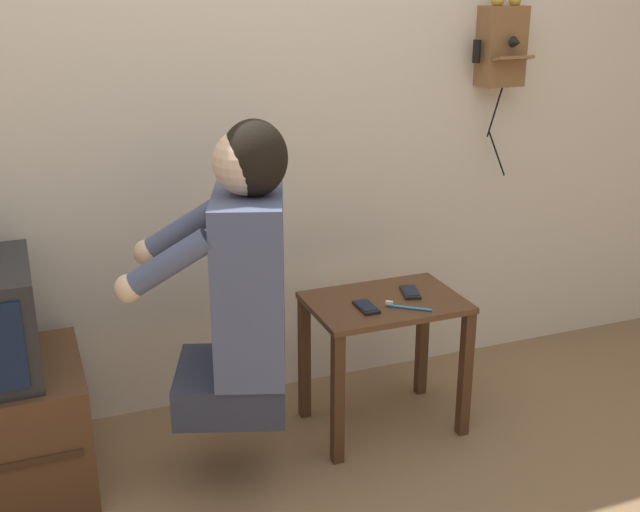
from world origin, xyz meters
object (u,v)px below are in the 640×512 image
object	(u,v)px
wall_phone_antique	(502,45)
toothbrush	(405,307)
cell_phone_held	(366,307)
cell_phone_spare	(410,292)
person	(242,278)

from	to	relation	value
wall_phone_antique	toothbrush	xyz separation A→B (m)	(-0.64, -0.48, -0.85)
cell_phone_held	cell_phone_spare	xyz separation A→B (m)	(0.21, 0.07, 0.00)
wall_phone_antique	toothbrush	distance (m)	1.17
person	cell_phone_held	distance (m)	0.53
person	cell_phone_spare	xyz separation A→B (m)	(0.69, 0.15, -0.21)
wall_phone_antique	toothbrush	size ratio (longest dim) A/B	5.24
wall_phone_antique	cell_phone_spare	bearing A→B (deg)	-147.28
cell_phone_held	cell_phone_spare	size ratio (longest dim) A/B	0.92
person	cell_phone_held	world-z (taller)	person
cell_phone_held	wall_phone_antique	bearing A→B (deg)	28.79
toothbrush	cell_phone_held	bearing A→B (deg)	106.33
wall_phone_antique	cell_phone_spare	size ratio (longest dim) A/B	5.42
cell_phone_held	toothbrush	bearing A→B (deg)	-21.32
toothbrush	cell_phone_spare	bearing A→B (deg)	3.09
cell_phone_spare	wall_phone_antique	bearing A→B (deg)	48.49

